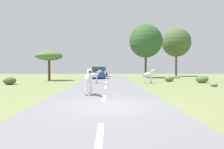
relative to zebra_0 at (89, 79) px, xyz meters
The scene contains 15 objects.
ground_plane 3.68m from the zebra_0, 69.23° to the right, with size 90.00×90.00×0.00m, color olive.
road 3.59m from the zebra_0, 73.89° to the right, with size 6.00×64.00×0.05m, color slate.
lane_markings 4.52m from the zebra_0, 77.50° to the right, with size 0.16×56.00×0.01m.
zebra_0 is the anchor object (origin of this frame).
zebra_1 9.12m from the zebra_0, 91.48° to the left, with size 1.45×0.63×1.39m.
zebra_2 11.08m from the zebra_0, 59.97° to the left, with size 1.55×0.76×1.51m.
car_0 18.59m from the zebra_0, 90.94° to the left, with size 2.15×4.41×1.74m.
car_1 25.59m from the zebra_0, 89.96° to the left, with size 2.16×4.41×1.74m.
tree_3 30.27m from the zebra_0, 61.90° to the left, with size 5.35×5.35×9.03m.
tree_4 15.95m from the zebra_0, 113.89° to the left, with size 3.43×3.43×3.78m.
tree_5 23.29m from the zebra_0, 71.05° to the left, with size 5.42×5.42×8.72m.
bush_0 14.85m from the zebra_0, 55.13° to the left, with size 1.10×0.99×0.66m, color #4C7038.
bush_1 11.92m from the zebra_0, 135.96° to the left, with size 1.23×1.11×0.74m, color #425B2D.
bush_3 15.23m from the zebra_0, 41.11° to the left, with size 1.33×1.20×0.80m, color #4C7038.
rock_0 11.94m from the zebra_0, 28.09° to the left, with size 0.63×0.62×0.37m, color gray.
Camera 1 is at (-0.11, -9.02, 1.70)m, focal length 33.14 mm.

